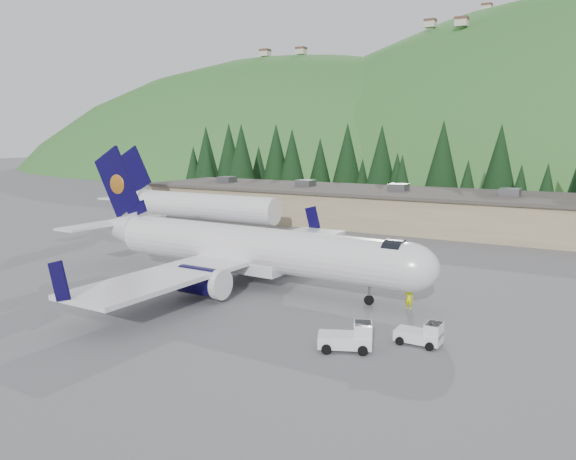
{
  "coord_description": "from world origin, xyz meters",
  "views": [
    {
      "loc": [
        25.7,
        -39.31,
        12.6
      ],
      "look_at": [
        0.0,
        6.0,
        4.0
      ],
      "focal_mm": 35.0,
      "sensor_mm": 36.0,
      "label": 1
    }
  ],
  "objects_px": {
    "baggage_tug_b": "(423,334)",
    "ramp_worker": "(409,298)",
    "airliner": "(243,249)",
    "second_airliner": "(190,204)",
    "baggage_tug_a": "(350,338)",
    "terminal_building": "(365,206)"
  },
  "relations": [
    {
      "from": "baggage_tug_b",
      "to": "baggage_tug_a",
      "type": "bearing_deg",
      "value": -139.31
    },
    {
      "from": "airliner",
      "to": "baggage_tug_a",
      "type": "height_order",
      "value": "airliner"
    },
    {
      "from": "baggage_tug_a",
      "to": "ramp_worker",
      "type": "relative_size",
      "value": 2.09
    },
    {
      "from": "second_airliner",
      "to": "terminal_building",
      "type": "xyz_separation_m",
      "value": [
        19.91,
        16.0,
        -0.7
      ]
    },
    {
      "from": "baggage_tug_b",
      "to": "ramp_worker",
      "type": "height_order",
      "value": "ramp_worker"
    },
    {
      "from": "airliner",
      "to": "ramp_worker",
      "type": "height_order",
      "value": "airliner"
    },
    {
      "from": "second_airliner",
      "to": "ramp_worker",
      "type": "distance_m",
      "value": 44.44
    },
    {
      "from": "airliner",
      "to": "second_airliner",
      "type": "distance_m",
      "value": 32.45
    },
    {
      "from": "terminal_building",
      "to": "second_airliner",
      "type": "bearing_deg",
      "value": -141.22
    },
    {
      "from": "second_airliner",
      "to": "baggage_tug_b",
      "type": "relative_size",
      "value": 9.77
    },
    {
      "from": "baggage_tug_b",
      "to": "ramp_worker",
      "type": "xyz_separation_m",
      "value": [
        -3.01,
        6.72,
        0.18
      ]
    },
    {
      "from": "second_airliner",
      "to": "terminal_building",
      "type": "relative_size",
      "value": 0.39
    },
    {
      "from": "baggage_tug_a",
      "to": "terminal_building",
      "type": "relative_size",
      "value": 0.05
    },
    {
      "from": "second_airliner",
      "to": "baggage_tug_a",
      "type": "relative_size",
      "value": 7.72
    },
    {
      "from": "baggage_tug_a",
      "to": "baggage_tug_b",
      "type": "relative_size",
      "value": 1.26
    },
    {
      "from": "baggage_tug_a",
      "to": "ramp_worker",
      "type": "height_order",
      "value": "same"
    },
    {
      "from": "baggage_tug_a",
      "to": "second_airliner",
      "type": "bearing_deg",
      "value": 117.02
    },
    {
      "from": "baggage_tug_b",
      "to": "terminal_building",
      "type": "distance_m",
      "value": 49.65
    },
    {
      "from": "baggage_tug_a",
      "to": "airliner",
      "type": "bearing_deg",
      "value": 122.51
    },
    {
      "from": "second_airliner",
      "to": "baggage_tug_a",
      "type": "xyz_separation_m",
      "value": [
        38.02,
        -31.58,
        -2.56
      ]
    },
    {
      "from": "baggage_tug_a",
      "to": "baggage_tug_b",
      "type": "xyz_separation_m",
      "value": [
        3.57,
        2.96,
        -0.1
      ]
    },
    {
      "from": "baggage_tug_b",
      "to": "ramp_worker",
      "type": "relative_size",
      "value": 1.65
    }
  ]
}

